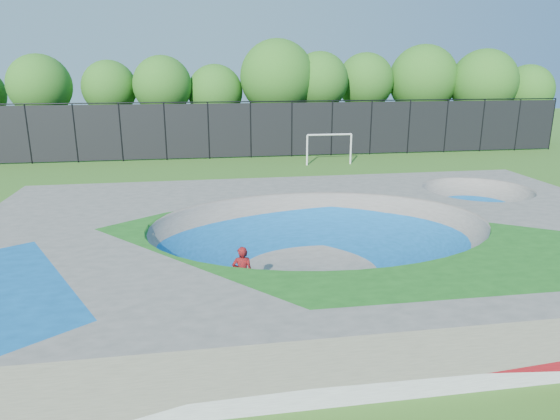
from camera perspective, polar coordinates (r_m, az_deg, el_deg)
The scene contains 7 objects.
ground at distance 16.52m, azimuth 4.47°, elevation -6.36°, with size 120.00×120.00×0.00m, color #31621B.
skate_deck at distance 16.25m, azimuth 4.52°, elevation -3.91°, with size 22.00×14.00×1.50m, color gray.
skater at distance 13.93m, azimuth -4.32°, elevation -7.22°, with size 0.57×0.37×1.56m, color red.
skateboard at distance 14.24m, azimuth -4.26°, elevation -10.02°, with size 0.78×0.22×0.05m, color black.
soccer_goal at distance 33.79m, azimuth 5.66°, elevation 7.60°, with size 3.14×0.12×2.07m.
fence at distance 36.27m, azimuth -3.37°, elevation 9.26°, with size 48.09×0.09×4.04m.
treeline at distance 41.55m, azimuth 2.09°, elevation 14.21°, with size 52.08×7.48×8.55m.
Camera 1 is at (-3.72, -14.85, 6.22)m, focal length 32.00 mm.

